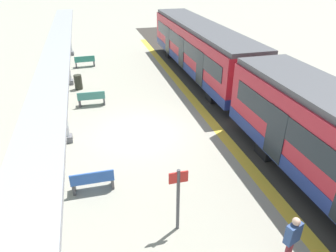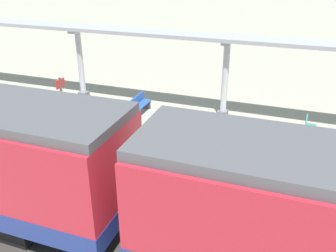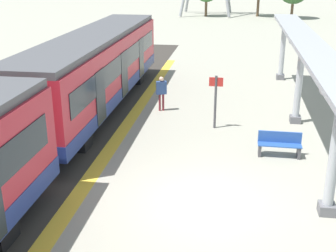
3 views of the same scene
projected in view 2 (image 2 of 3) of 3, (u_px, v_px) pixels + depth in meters
The scene contains 9 objects.
ground_plane at pixel (201, 150), 13.90m from camera, with size 176.00×176.00×0.00m, color #A3A08F.
tactile_edge_strip at pixel (170, 205), 10.83m from camera, with size 0.52×38.19×0.01m, color yellow.
trackbed at pixel (145, 248), 9.25m from camera, with size 3.20×50.19×0.01m, color #38332D.
canopy_pillar_third at pixel (225, 80), 16.02m from camera, with size 1.10×0.44×3.50m.
canopy_pillar_fourth at pixel (81, 64), 18.28m from camera, with size 1.10×0.44×3.50m.
canopy_beam at pixel (227, 38), 15.25m from camera, with size 1.20×30.46×0.16m, color #A8AAB2.
bench_near_end at pixel (139, 105), 16.92m from camera, with size 1.50×0.45×0.86m.
bench_far_end at pixel (308, 131), 14.39m from camera, with size 1.52×0.50×0.86m.
platform_info_sign at pixel (62, 98), 15.26m from camera, with size 0.56×0.10×2.20m.
Camera 2 is at (-11.88, -2.93, 6.78)m, focal length 38.80 mm.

